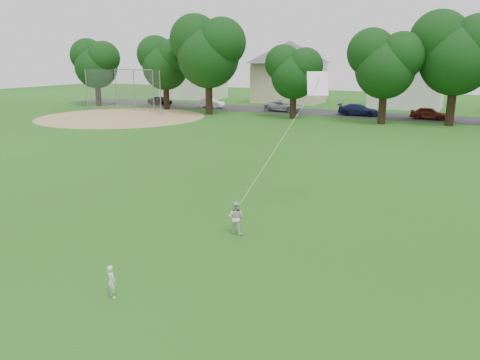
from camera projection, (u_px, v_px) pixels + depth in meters
The scene contains 10 objects.
ground at pixel (169, 257), 15.22m from camera, with size 160.00×160.00×0.00m, color #225112.
street at pixel (391, 116), 51.44m from camera, with size 90.00×7.00×0.01m, color #2D2D30.
dirt_infield at pixel (122, 117), 50.74m from camera, with size 18.00×18.00×0.02m, color #9E7F51.
toddler at pixel (112, 281), 12.53m from camera, with size 0.34×0.22×0.92m, color silver.
older_boy at pixel (236, 218), 17.05m from camera, with size 0.60×0.47×1.24m, color silver.
kite at pixel (279, 144), 17.77m from camera, with size 1.40×2.44×6.13m.
baseball_backstop at pixel (131, 91), 55.79m from camera, with size 11.16×2.44×4.88m.
tree_row at pixel (384, 56), 44.83m from camera, with size 83.10×9.72×11.28m.
parked_cars at pixel (369, 110), 51.43m from camera, with size 55.77×2.54×1.28m.
house_row at pixel (427, 68), 57.83m from camera, with size 77.19×13.85×10.17m.
Camera 1 is at (8.44, -11.51, 6.28)m, focal length 35.00 mm.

